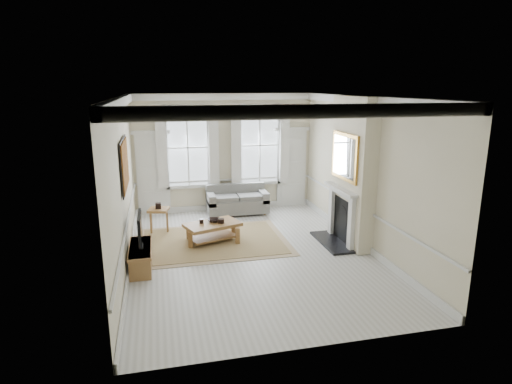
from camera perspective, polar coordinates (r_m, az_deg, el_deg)
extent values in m
plane|color=#B7B5AD|center=(9.55, -0.68, -8.20)|extent=(7.20, 7.20, 0.00)
plane|color=white|center=(8.84, -0.74, 12.65)|extent=(7.20, 7.20, 0.00)
plane|color=beige|center=(12.53, -4.27, 5.22)|extent=(5.20, 0.00, 5.20)
plane|color=beige|center=(8.87, -17.34, 0.93)|extent=(0.00, 7.20, 7.20)
plane|color=beige|center=(9.92, 14.13, 2.49)|extent=(0.00, 7.20, 7.20)
cube|color=silver|center=(12.44, -13.57, 2.23)|extent=(0.90, 0.08, 2.30)
cube|color=silver|center=(13.05, 4.74, 3.12)|extent=(0.90, 0.08, 2.30)
cube|color=#9E6B1B|center=(9.09, -17.13, 3.51)|extent=(0.05, 1.66, 1.06)
cube|color=beige|center=(10.02, 12.72, 2.68)|extent=(0.35, 1.70, 3.38)
cube|color=black|center=(10.30, 10.08, -6.58)|extent=(0.55, 1.50, 0.05)
cube|color=silver|center=(9.73, 12.57, -4.51)|extent=(0.10, 0.18, 1.15)
cube|color=silver|center=(10.68, 10.04, -2.71)|extent=(0.10, 0.18, 1.15)
cube|color=silver|center=(9.99, 11.18, 0.37)|extent=(0.20, 1.45, 0.06)
cube|color=black|center=(10.23, 11.47, -3.68)|extent=(0.02, 0.92, 1.00)
cube|color=#BC8633|center=(9.87, 11.70, 4.63)|extent=(0.06, 1.26, 1.06)
cube|color=#61615F|center=(12.35, -2.50, -1.75)|extent=(1.72, 0.84, 0.39)
cube|color=#61615F|center=(12.56, -2.79, 0.20)|extent=(1.72, 0.20, 0.44)
cube|color=#61615F|center=(12.18, -6.03, -0.90)|extent=(0.20, 0.84, 0.30)
cube|color=#61615F|center=(12.44, 0.93, -0.49)|extent=(0.20, 0.84, 0.30)
cylinder|color=brown|center=(12.02, -5.70, -3.32)|extent=(0.06, 0.06, 0.08)
cylinder|color=brown|center=(12.84, 0.51, -2.12)|extent=(0.06, 0.06, 0.08)
cube|color=brown|center=(11.09, -12.88, -2.31)|extent=(0.59, 0.59, 0.06)
cube|color=brown|center=(11.00, -13.78, -4.11)|extent=(0.05, 0.05, 0.53)
cube|color=brown|center=(11.00, -11.79, -4.00)|extent=(0.05, 0.05, 0.53)
cube|color=brown|center=(11.36, -13.77, -3.52)|extent=(0.05, 0.05, 0.53)
cube|color=brown|center=(11.36, -11.85, -3.41)|extent=(0.05, 0.05, 0.53)
cube|color=#937D4C|center=(10.27, -5.78, -6.57)|extent=(3.50, 2.60, 0.02)
cube|color=brown|center=(10.13, -5.84, -4.36)|extent=(1.42, 1.10, 0.08)
cube|color=brown|center=(9.91, -8.64, -6.32)|extent=(0.10, 0.10, 0.39)
cube|color=brown|center=(10.03, -2.61, -5.91)|extent=(0.10, 0.10, 0.39)
cube|color=brown|center=(10.41, -8.88, -5.32)|extent=(0.10, 0.10, 0.39)
cube|color=brown|center=(10.52, -3.15, -4.94)|extent=(0.10, 0.10, 0.39)
cylinder|color=black|center=(10.12, -7.30, -3.87)|extent=(0.10, 0.10, 0.10)
cylinder|color=black|center=(10.08, -4.69, -3.87)|extent=(0.15, 0.15, 0.11)
imported|color=black|center=(10.20, -5.64, -3.77)|extent=(0.37, 0.37, 0.07)
cube|color=brown|center=(9.07, -15.11, -8.40)|extent=(0.41, 1.28, 0.46)
cube|color=black|center=(8.98, -15.08, -6.96)|extent=(0.08, 0.30, 0.03)
cube|color=black|center=(8.85, -15.24, -4.60)|extent=(0.05, 0.90, 0.55)
cube|color=black|center=(8.85, -15.04, -4.59)|extent=(0.01, 0.83, 0.49)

